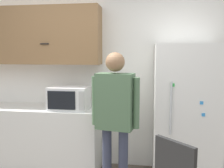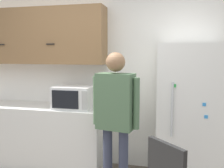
% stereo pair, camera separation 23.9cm
% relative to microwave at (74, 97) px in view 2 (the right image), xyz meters
% --- Properties ---
extents(back_wall, '(6.00, 0.06, 2.70)m').
position_rel_microwave_xyz_m(back_wall, '(0.38, 0.37, 0.31)').
color(back_wall, white).
rests_on(back_wall, ground_plane).
extents(counter, '(2.21, 0.57, 0.89)m').
position_rel_microwave_xyz_m(counter, '(-0.72, 0.05, -0.60)').
color(counter, silver).
rests_on(counter, ground_plane).
extents(upper_cabinets, '(2.21, 0.34, 0.79)m').
position_rel_microwave_xyz_m(upper_cabinets, '(-0.72, 0.18, 0.84)').
color(upper_cabinets, olive).
extents(microwave, '(0.52, 0.38, 0.30)m').
position_rel_microwave_xyz_m(microwave, '(0.00, 0.00, 0.00)').
color(microwave, white).
rests_on(microwave, counter).
extents(person, '(0.56, 0.29, 1.64)m').
position_rel_microwave_xyz_m(person, '(0.67, -0.42, -0.04)').
color(person, '#33384C').
rests_on(person, ground_plane).
extents(refrigerator, '(0.78, 0.69, 1.74)m').
position_rel_microwave_xyz_m(refrigerator, '(1.51, -0.00, -0.17)').
color(refrigerator, white).
rests_on(refrigerator, ground_plane).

